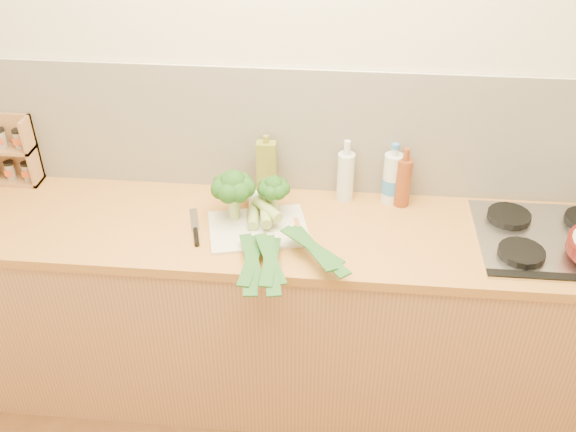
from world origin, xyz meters
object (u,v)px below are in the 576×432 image
at_px(chopping_board, 258,228).
at_px(spice_rack, 7,153).
at_px(chefs_knife, 196,233).
at_px(gas_hob, 555,239).

distance_m(chopping_board, spice_rack, 1.16).
bearing_deg(spice_rack, chefs_knife, -20.34).
height_order(gas_hob, spice_rack, spice_rack).
relative_size(chopping_board, chefs_knife, 1.45).
xyz_separation_m(chopping_board, spice_rack, (-1.12, 0.28, 0.13)).
distance_m(chopping_board, chefs_knife, 0.24).
bearing_deg(chefs_knife, gas_hob, -12.61).
xyz_separation_m(gas_hob, chopping_board, (-1.14, -0.03, -0.01)).
distance_m(gas_hob, chopping_board, 1.14).
distance_m(gas_hob, chefs_knife, 1.38).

